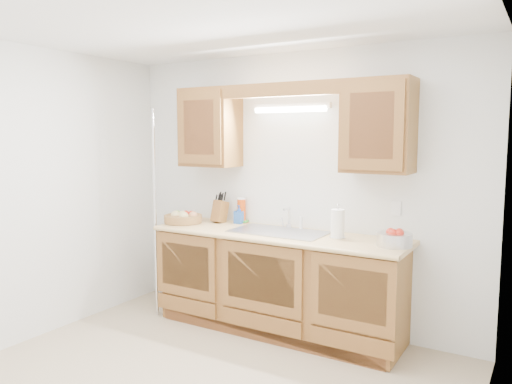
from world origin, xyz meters
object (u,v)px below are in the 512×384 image
Objects in this scene: fruit_basket at (183,218)px; paper_towel at (338,224)px; apple_bowl at (395,238)px; knife_block at (220,211)px.

paper_towel is (1.57, 0.08, 0.07)m from fruit_basket.
paper_towel is 0.50m from apple_bowl.
knife_block reaches higher than apple_bowl.
knife_block is 1.78m from apple_bowl.
fruit_basket is 1.43× the size of paper_towel.
fruit_basket is at bearing -179.39° from apple_bowl.
paper_towel reaches higher than apple_bowl.
apple_bowl is (1.77, -0.19, -0.05)m from knife_block.
knife_block is (0.29, 0.21, 0.06)m from fruit_basket.
apple_bowl is at bearing 0.59° from knife_block.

